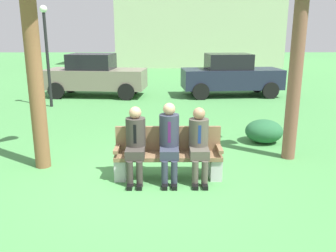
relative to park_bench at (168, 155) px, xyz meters
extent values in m
plane|color=#478B48|center=(-0.33, -0.22, -0.42)|extent=(80.00, 80.00, 0.00)
cube|color=brown|center=(0.00, -0.06, -0.01)|extent=(1.86, 0.44, 0.07)
cube|color=brown|center=(0.00, 0.13, 0.25)|extent=(1.86, 0.06, 0.45)
cube|color=brown|center=(-0.89, -0.06, 0.13)|extent=(0.08, 0.44, 0.06)
cube|color=brown|center=(0.89, -0.06, 0.13)|extent=(0.08, 0.44, 0.06)
cube|color=#BEBEBE|center=(-0.83, -0.06, -0.23)|extent=(0.20, 0.37, 0.38)
cube|color=#BEBEBE|center=(0.83, -0.06, -0.23)|extent=(0.20, 0.37, 0.38)
cube|color=#38332D|center=(-0.56, -0.23, 0.11)|extent=(0.32, 0.38, 0.16)
cylinder|color=#38332D|center=(-0.64, -0.42, -0.20)|extent=(0.11, 0.11, 0.45)
cylinder|color=#38332D|center=(-0.48, -0.42, -0.20)|extent=(0.11, 0.11, 0.45)
cube|color=black|center=(-0.64, -0.48, -0.39)|extent=(0.09, 0.22, 0.07)
cube|color=black|center=(-0.48, -0.48, -0.39)|extent=(0.09, 0.22, 0.07)
cylinder|color=#38332D|center=(-0.56, -0.04, 0.42)|extent=(0.34, 0.34, 0.51)
cube|color=black|center=(-0.56, -0.20, 0.44)|extent=(0.05, 0.01, 0.33)
sphere|color=tan|center=(-0.56, -0.04, 0.77)|extent=(0.21, 0.21, 0.21)
cube|color=#2D3342|center=(0.02, -0.23, 0.11)|extent=(0.32, 0.38, 0.16)
cylinder|color=#2D3342|center=(-0.06, -0.42, -0.20)|extent=(0.11, 0.11, 0.45)
cylinder|color=#2D3342|center=(0.10, -0.42, -0.20)|extent=(0.11, 0.11, 0.45)
cube|color=black|center=(-0.06, -0.48, -0.39)|extent=(0.09, 0.22, 0.07)
cube|color=black|center=(0.10, -0.48, -0.39)|extent=(0.09, 0.22, 0.07)
cylinder|color=#2D3342|center=(0.02, -0.04, 0.45)|extent=(0.34, 0.34, 0.57)
cube|color=#4C1951|center=(0.02, -0.20, 0.47)|extent=(0.05, 0.01, 0.37)
sphere|color=tan|center=(0.02, -0.04, 0.83)|extent=(0.21, 0.21, 0.21)
cube|color=#4C473D|center=(0.53, -0.23, 0.11)|extent=(0.32, 0.38, 0.16)
cylinder|color=#4C473D|center=(0.45, -0.42, -0.20)|extent=(0.11, 0.11, 0.45)
cylinder|color=#4C473D|center=(0.61, -0.42, -0.20)|extent=(0.11, 0.11, 0.45)
cube|color=black|center=(0.45, -0.48, -0.39)|extent=(0.09, 0.22, 0.07)
cube|color=black|center=(0.61, -0.48, -0.39)|extent=(0.09, 0.22, 0.07)
cylinder|color=#4C473D|center=(0.53, -0.04, 0.41)|extent=(0.34, 0.34, 0.49)
cube|color=navy|center=(0.53, -0.20, 0.43)|extent=(0.05, 0.01, 0.32)
sphere|color=#9E7556|center=(0.53, -0.04, 0.75)|extent=(0.21, 0.21, 0.21)
cylinder|color=brown|center=(-2.40, 0.53, 1.47)|extent=(0.28, 0.28, 3.77)
cylinder|color=brown|center=(2.48, 0.98, 1.25)|extent=(0.26, 0.26, 3.34)
ellipsoid|color=#266037|center=(2.26, 2.03, -0.15)|extent=(0.87, 0.79, 0.54)
cube|color=slate|center=(-2.80, 8.27, 0.28)|extent=(4.04, 1.95, 0.76)
cube|color=black|center=(-2.95, 8.29, 0.96)|extent=(1.83, 1.53, 0.60)
cylinder|color=black|center=(-1.36, 8.91, -0.10)|extent=(0.65, 0.20, 0.64)
cylinder|color=black|center=(-1.52, 7.36, -0.10)|extent=(0.65, 0.20, 0.64)
cylinder|color=black|center=(-4.08, 9.19, -0.10)|extent=(0.65, 0.20, 0.64)
cylinder|color=black|center=(-4.24, 7.64, -0.10)|extent=(0.65, 0.20, 0.64)
cube|color=#1E2338|center=(2.61, 8.30, 0.28)|extent=(4.01, 1.86, 0.76)
cube|color=black|center=(2.46, 8.29, 0.96)|extent=(1.80, 1.49, 0.60)
cylinder|color=black|center=(3.91, 9.19, -0.10)|extent=(0.65, 0.19, 0.64)
cylinder|color=black|center=(4.03, 7.63, -0.10)|extent=(0.65, 0.19, 0.64)
cylinder|color=black|center=(1.19, 8.97, -0.10)|extent=(0.65, 0.19, 0.64)
cylinder|color=black|center=(1.31, 7.42, -0.10)|extent=(0.65, 0.19, 0.64)
cylinder|color=black|center=(-4.00, 6.22, 1.14)|extent=(0.10, 0.10, 3.11)
sphere|color=white|center=(-4.00, 6.22, 2.81)|extent=(0.24, 0.24, 0.24)
cube|color=#A9BD92|center=(2.42, 23.88, 4.38)|extent=(11.89, 9.00, 9.61)
camera|label=1|loc=(-0.06, -5.91, 2.09)|focal=37.94mm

